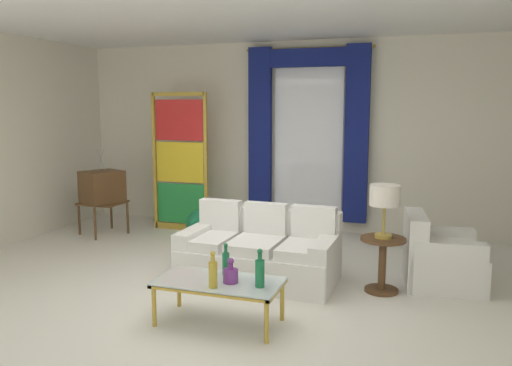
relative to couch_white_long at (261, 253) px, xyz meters
name	(u,v)px	position (x,y,z in m)	size (l,w,h in m)	color
ground_plane	(223,289)	(-0.28, -0.47, -0.30)	(16.00, 16.00, 0.00)	silver
wall_rear	(293,136)	(-0.28, 2.59, 1.20)	(8.00, 0.12, 3.00)	silver
ceiling_slab	(246,15)	(-0.28, 0.33, 2.72)	(8.00, 7.60, 0.04)	white
curtained_window	(307,122)	(-0.02, 2.42, 1.44)	(2.00, 0.17, 2.70)	white
couch_white_long	(261,253)	(0.00, 0.00, 0.00)	(1.78, 0.97, 0.86)	white
coffee_table	(219,285)	(0.02, -1.30, 0.07)	(1.14, 0.57, 0.41)	silver
bottle_blue_decanter	(213,273)	(0.04, -1.49, 0.24)	(0.08, 0.08, 0.33)	gold
bottle_crystal_tall	(226,262)	(0.02, -1.14, 0.23)	(0.07, 0.07, 0.31)	#196B3D
bottle_amber_squat	(231,274)	(0.14, -1.32, 0.18)	(0.14, 0.14, 0.23)	#753384
bottle_ruby_flask	(260,271)	(0.42, -1.34, 0.24)	(0.08, 0.08, 0.34)	#196B3D
vintage_tv	(102,188)	(-2.97, 1.20, 0.42)	(0.71, 0.75, 1.35)	brown
armchair_white	(438,260)	(1.94, 0.41, -0.02)	(0.91, 0.90, 0.80)	white
stained_glass_divider	(180,165)	(-1.95, 1.84, 0.75)	(0.95, 0.05, 2.20)	gold
peacock_figurine	(196,225)	(-1.46, 1.37, -0.08)	(0.44, 0.60, 0.50)	beige
round_side_table	(382,260)	(1.37, 0.00, 0.05)	(0.48, 0.48, 0.59)	brown
table_lamp_brass	(385,198)	(1.37, 0.00, 0.72)	(0.32, 0.32, 0.57)	#B29338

